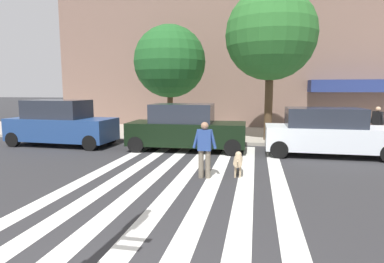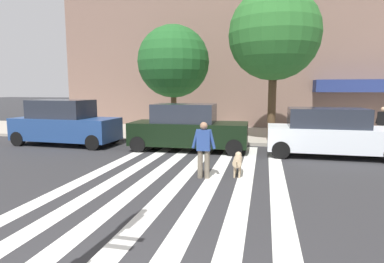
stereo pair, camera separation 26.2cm
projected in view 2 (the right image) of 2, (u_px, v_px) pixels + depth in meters
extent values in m
plane|color=#2B2B2D|center=(189.00, 179.00, 9.12)|extent=(160.00, 160.00, 0.00)
cube|color=#A0988B|center=(226.00, 134.00, 17.63)|extent=(80.00, 6.00, 0.15)
cube|color=silver|center=(97.00, 173.00, 9.77)|extent=(0.45, 11.06, 0.01)
cube|color=silver|center=(124.00, 175.00, 9.57)|extent=(0.45, 11.06, 0.01)
cube|color=silver|center=(152.00, 177.00, 9.37)|extent=(0.45, 11.06, 0.01)
cube|color=silver|center=(182.00, 178.00, 9.16)|extent=(0.45, 11.06, 0.01)
cube|color=silver|center=(212.00, 180.00, 8.96)|extent=(0.45, 11.06, 0.01)
cube|color=silver|center=(244.00, 183.00, 8.76)|extent=(0.45, 11.06, 0.01)
cube|color=silver|center=(278.00, 185.00, 8.56)|extent=(0.45, 11.06, 0.01)
cube|color=navy|center=(362.00, 86.00, 17.95)|extent=(5.11, 1.60, 0.70)
cube|color=navy|center=(66.00, 129.00, 14.66)|extent=(4.87, 2.03, 1.01)
cube|color=#232833|center=(61.00, 109.00, 14.59)|extent=(2.74, 1.73, 0.82)
cylinder|color=black|center=(113.00, 137.00, 15.04)|extent=(0.67, 0.24, 0.66)
cylinder|color=black|center=(93.00, 142.00, 13.41)|extent=(0.67, 0.24, 0.66)
cylinder|color=black|center=(44.00, 134.00, 16.03)|extent=(0.67, 0.24, 0.66)
cylinder|color=black|center=(18.00, 139.00, 14.39)|extent=(0.67, 0.24, 0.66)
cube|color=black|center=(189.00, 133.00, 13.36)|extent=(4.92, 2.00, 0.94)
cube|color=#232833|center=(184.00, 113.00, 13.29)|extent=(2.58, 1.71, 0.77)
cylinder|color=black|center=(237.00, 141.00, 13.86)|extent=(0.67, 0.24, 0.66)
cylinder|color=black|center=(234.00, 148.00, 12.21)|extent=(0.67, 0.24, 0.66)
cylinder|color=black|center=(151.00, 138.00, 14.62)|extent=(0.67, 0.24, 0.66)
cylinder|color=black|center=(138.00, 144.00, 12.97)|extent=(0.67, 0.24, 0.66)
cube|color=silver|center=(331.00, 139.00, 12.13)|extent=(4.70, 1.89, 0.88)
cube|color=#232833|center=(327.00, 118.00, 12.06)|extent=(2.78, 1.67, 0.72)
cylinder|color=black|center=(376.00, 146.00, 12.59)|extent=(0.66, 0.22, 0.66)
cylinder|color=black|center=(279.00, 142.00, 13.43)|extent=(0.66, 0.22, 0.66)
cylinder|color=black|center=(281.00, 150.00, 11.75)|extent=(0.66, 0.22, 0.66)
cylinder|color=#4C3823|center=(174.00, 108.00, 17.28)|extent=(0.30, 0.30, 2.82)
sphere|color=#1E5623|center=(173.00, 62.00, 16.95)|extent=(3.84, 3.84, 3.84)
cylinder|color=#4C3823|center=(272.00, 101.00, 14.96)|extent=(0.37, 0.37, 3.76)
sphere|color=#286628|center=(274.00, 34.00, 14.56)|extent=(4.21, 4.21, 4.21)
cylinder|color=#6B6051|center=(200.00, 164.00, 9.19)|extent=(0.15, 0.15, 0.82)
cylinder|color=#6B6051|center=(207.00, 164.00, 9.15)|extent=(0.15, 0.15, 0.82)
cube|color=navy|center=(204.00, 140.00, 9.08)|extent=(0.39, 0.25, 0.60)
cylinder|color=navy|center=(195.00, 139.00, 9.12)|extent=(0.23, 0.10, 0.57)
cylinder|color=navy|center=(212.00, 139.00, 9.03)|extent=(0.23, 0.10, 0.57)
sphere|color=#936B51|center=(204.00, 126.00, 9.02)|extent=(0.23, 0.23, 0.22)
cylinder|color=tan|center=(238.00, 161.00, 9.40)|extent=(0.28, 0.71, 0.26)
sphere|color=tan|center=(238.00, 155.00, 9.81)|extent=(0.20, 0.20, 0.20)
cylinder|color=tan|center=(237.00, 163.00, 8.96)|extent=(0.04, 0.24, 0.16)
cylinder|color=tan|center=(236.00, 168.00, 9.69)|extent=(0.06, 0.06, 0.32)
cylinder|color=tan|center=(240.00, 169.00, 9.67)|extent=(0.06, 0.06, 0.32)
cylinder|color=tan|center=(234.00, 173.00, 9.22)|extent=(0.06, 0.06, 0.32)
cylinder|color=tan|center=(239.00, 173.00, 9.19)|extent=(0.06, 0.06, 0.32)
cylinder|color=#6B6051|center=(380.00, 134.00, 14.26)|extent=(0.21, 0.21, 0.82)
cylinder|color=#6B6051|center=(384.00, 135.00, 14.08)|extent=(0.21, 0.21, 0.82)
cube|color=black|center=(383.00, 119.00, 14.08)|extent=(0.41, 0.45, 0.60)
cylinder|color=black|center=(378.00, 117.00, 14.30)|extent=(0.20, 0.24, 0.57)
sphere|color=tan|center=(384.00, 109.00, 14.02)|extent=(0.30, 0.30, 0.22)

